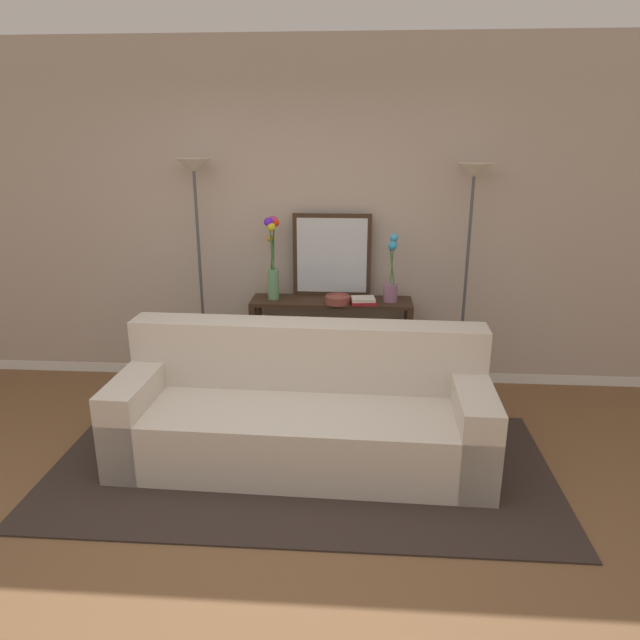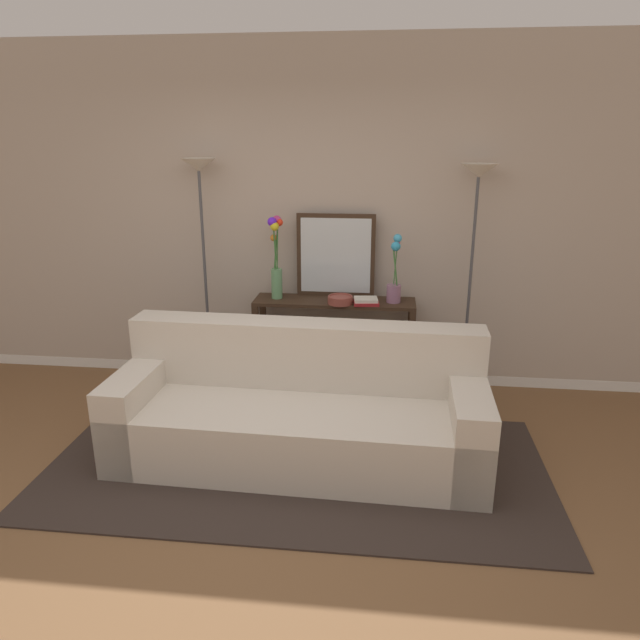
% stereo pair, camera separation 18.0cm
% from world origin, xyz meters
% --- Properties ---
extents(ground_plane, '(16.00, 16.00, 0.02)m').
position_xyz_m(ground_plane, '(0.00, 0.00, -0.01)').
color(ground_plane, brown).
extents(back_wall, '(12.00, 0.15, 2.85)m').
position_xyz_m(back_wall, '(0.00, 2.32, 1.42)').
color(back_wall, white).
rests_on(back_wall, ground).
extents(area_rug, '(3.27, 1.61, 0.01)m').
position_xyz_m(area_rug, '(0.21, 0.75, 0.01)').
color(area_rug, '#332823').
rests_on(area_rug, ground).
extents(couch, '(2.46, 0.95, 0.88)m').
position_xyz_m(couch, '(0.21, 0.91, 0.31)').
color(couch, beige).
rests_on(couch, ground).
extents(console_table, '(1.32, 0.34, 0.80)m').
position_xyz_m(console_table, '(0.35, 2.01, 0.55)').
color(console_table, '#382619').
rests_on(console_table, ground).
extents(floor_lamp_left, '(0.28, 0.28, 1.92)m').
position_xyz_m(floor_lamp_left, '(-0.74, 2.03, 1.51)').
color(floor_lamp_left, '#4C4C51').
rests_on(floor_lamp_left, ground).
extents(floor_lamp_right, '(0.28, 0.28, 1.89)m').
position_xyz_m(floor_lamp_right, '(1.43, 2.03, 1.49)').
color(floor_lamp_right, '#4C4C51').
rests_on(floor_lamp_right, ground).
extents(wall_mirror, '(0.65, 0.02, 0.69)m').
position_xyz_m(wall_mirror, '(0.34, 2.15, 1.14)').
color(wall_mirror, '#382619').
rests_on(wall_mirror, console_table).
extents(vase_tall_flowers, '(0.12, 0.14, 0.68)m').
position_xyz_m(vase_tall_flowers, '(-0.14, 2.02, 1.14)').
color(vase_tall_flowers, '#669E6B').
rests_on(vase_tall_flowers, console_table).
extents(vase_short_flowers, '(0.12, 0.14, 0.55)m').
position_xyz_m(vase_short_flowers, '(0.83, 2.01, 1.01)').
color(vase_short_flowers, gray).
rests_on(vase_short_flowers, console_table).
extents(fruit_bowl, '(0.20, 0.20, 0.07)m').
position_xyz_m(fruit_bowl, '(0.40, 1.92, 0.83)').
color(fruit_bowl, brown).
rests_on(fruit_bowl, console_table).
extents(book_stack, '(0.22, 0.18, 0.05)m').
position_xyz_m(book_stack, '(0.61, 1.92, 0.83)').
color(book_stack, maroon).
rests_on(book_stack, console_table).
extents(book_row_under_console, '(0.26, 0.17, 0.12)m').
position_xyz_m(book_row_under_console, '(-0.06, 2.01, 0.05)').
color(book_row_under_console, '#6B3360').
rests_on(book_row_under_console, ground).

